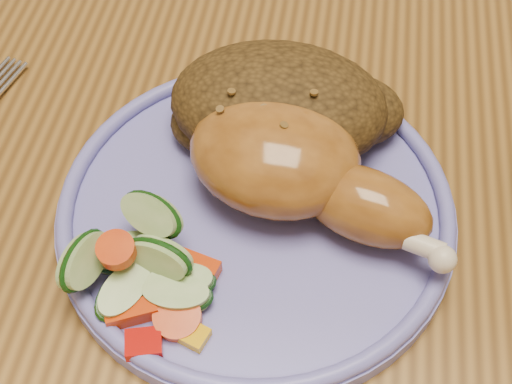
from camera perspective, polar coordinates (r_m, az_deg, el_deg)
dining_table at (r=0.54m, az=8.88°, el=-3.01°), size 0.90×1.40×0.75m
plate at (r=0.44m, az=0.00°, el=-1.65°), size 0.24×0.24×0.01m
plate_rim at (r=0.43m, az=0.00°, el=-0.80°), size 0.24×0.24×0.01m
chicken_leg at (r=0.42m, az=3.24°, el=1.97°), size 0.17×0.11×0.06m
rice_pilaf at (r=0.45m, az=2.19°, el=6.83°), size 0.15×0.10×0.06m
vegetable_pile at (r=0.40m, az=-8.90°, el=-6.18°), size 0.09×0.10×0.05m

